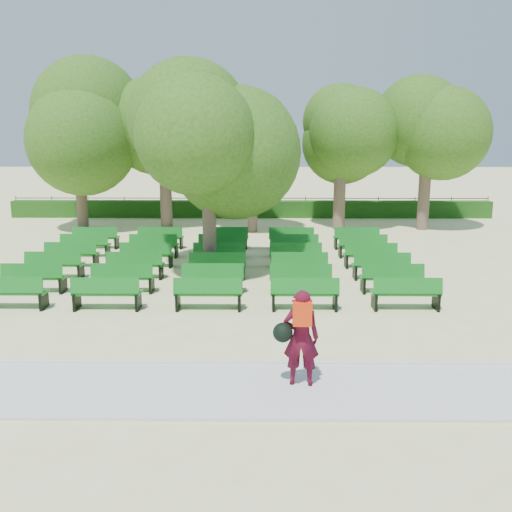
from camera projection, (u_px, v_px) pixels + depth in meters
The scene contains 9 objects.
ground at pixel (242, 284), 17.45m from camera, with size 120.00×120.00×0.00m, color beige.
paving at pixel (229, 390), 10.21m from camera, with size 30.00×2.20×0.06m, color silver.
curb at pixel (232, 364), 11.33m from camera, with size 30.00×0.12×0.10m, color silver.
hedge at pixel (251, 209), 31.03m from camera, with size 26.00×0.70×0.90m, color #1B4A13.
fence at pixel (251, 216), 31.52m from camera, with size 26.00×0.10×1.02m, color black, non-canonical shape.
tree_line at pixel (249, 230), 27.22m from camera, with size 21.80×6.80×7.04m, color #345E19, non-canonical shape.
bench_array at pixel (219, 270), 18.88m from camera, with size 1.80×0.62×1.12m.
tree_among at pixel (208, 144), 17.55m from camera, with size 4.23×4.23×6.12m.
person at pixel (300, 336), 10.19m from camera, with size 0.85×0.53×1.78m.
Camera 1 is at (0.59, -16.86, 4.56)m, focal length 40.00 mm.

